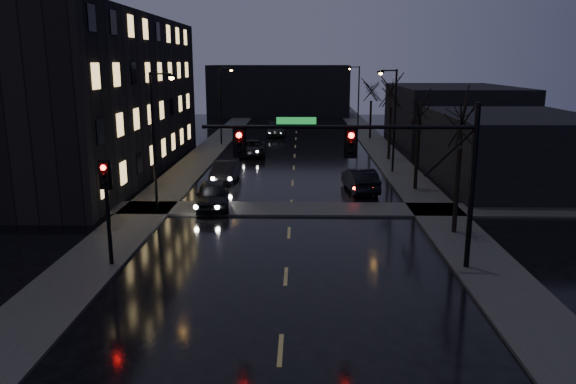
# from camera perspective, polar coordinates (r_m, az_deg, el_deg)

# --- Properties ---
(sidewalk_left) EXTENTS (3.00, 140.00, 0.12)m
(sidewalk_left) POSITION_cam_1_polar(r_m,az_deg,el_deg) (50.10, -9.15, 3.18)
(sidewalk_left) COLOR #2D2D2B
(sidewalk_left) RESTS_ON ground
(sidewalk_right) EXTENTS (3.00, 140.00, 0.12)m
(sidewalk_right) POSITION_cam_1_polar(r_m,az_deg,el_deg) (49.89, 10.45, 3.09)
(sidewalk_right) COLOR #2D2D2B
(sidewalk_right) RESTS_ON ground
(sidewalk_cross) EXTENTS (40.00, 3.00, 0.12)m
(sidewalk_cross) POSITION_cam_1_polar(r_m,az_deg,el_deg) (33.14, 0.27, -1.75)
(sidewalk_cross) COLOR #2D2D2B
(sidewalk_cross) RESTS_ON ground
(apartment_block) EXTENTS (12.00, 30.00, 12.00)m
(apartment_block) POSITION_cam_1_polar(r_m,az_deg,el_deg) (46.83, -20.34, 9.18)
(apartment_block) COLOR black
(apartment_block) RESTS_ON ground
(commercial_right_near) EXTENTS (10.00, 14.00, 5.00)m
(commercial_right_near) POSITION_cam_1_polar(r_m,az_deg,el_deg) (42.68, 21.83, 4.01)
(commercial_right_near) COLOR black
(commercial_right_near) RESTS_ON ground
(commercial_right_far) EXTENTS (12.00, 18.00, 6.00)m
(commercial_right_far) POSITION_cam_1_polar(r_m,az_deg,el_deg) (63.92, 16.36, 7.60)
(commercial_right_far) COLOR black
(commercial_right_far) RESTS_ON ground
(far_block) EXTENTS (22.00, 10.00, 8.00)m
(far_block) POSITION_cam_1_polar(r_m,az_deg,el_deg) (91.71, -0.92, 10.26)
(far_block) COLOR black
(far_block) RESTS_ON ground
(signal_mast) EXTENTS (11.11, 0.41, 7.00)m
(signal_mast) POSITION_cam_1_polar(r_m,az_deg,el_deg) (23.05, 9.46, 3.72)
(signal_mast) COLOR black
(signal_mast) RESTS_ON ground
(signal_pole_left) EXTENTS (0.35, 0.41, 4.53)m
(signal_pole_left) POSITION_cam_1_polar(r_m,az_deg,el_deg) (24.56, -17.94, -0.59)
(signal_pole_left) COLOR black
(signal_pole_left) RESTS_ON ground
(tree_near) EXTENTS (3.52, 3.52, 8.08)m
(tree_near) POSITION_cam_1_polar(r_m,az_deg,el_deg) (28.71, 17.28, 7.85)
(tree_near) COLOR black
(tree_near) RESTS_ON ground
(tree_mid_a) EXTENTS (3.30, 3.30, 7.58)m
(tree_mid_a) POSITION_cam_1_polar(r_m,az_deg,el_deg) (38.43, 13.21, 8.69)
(tree_mid_a) COLOR black
(tree_mid_a) RESTS_ON ground
(tree_mid_b) EXTENTS (3.74, 3.74, 8.59)m
(tree_mid_b) POSITION_cam_1_polar(r_m,az_deg,el_deg) (50.17, 10.47, 10.67)
(tree_mid_b) COLOR black
(tree_mid_b) RESTS_ON ground
(tree_far) EXTENTS (3.43, 3.43, 7.88)m
(tree_far) POSITION_cam_1_polar(r_m,az_deg,el_deg) (64.05, 8.49, 10.74)
(tree_far) COLOR black
(tree_far) RESTS_ON ground
(streetlight_l_near) EXTENTS (1.53, 0.28, 8.00)m
(streetlight_l_near) POSITION_cam_1_polar(r_m,az_deg,el_deg) (32.79, -13.18, 6.14)
(streetlight_l_near) COLOR black
(streetlight_l_near) RESTS_ON ground
(streetlight_l_far) EXTENTS (1.53, 0.28, 8.00)m
(streetlight_l_far) POSITION_cam_1_polar(r_m,az_deg,el_deg) (59.21, -6.69, 9.36)
(streetlight_l_far) COLOR black
(streetlight_l_far) RESTS_ON ground
(streetlight_r_mid) EXTENTS (1.53, 0.28, 8.00)m
(streetlight_r_mid) POSITION_cam_1_polar(r_m,az_deg,el_deg) (44.25, 10.53, 7.99)
(streetlight_r_mid) COLOR black
(streetlight_r_mid) RESTS_ON ground
(streetlight_r_far) EXTENTS (1.53, 0.28, 8.00)m
(streetlight_r_far) POSITION_cam_1_polar(r_m,az_deg,el_deg) (71.97, 7.02, 10.00)
(streetlight_r_far) COLOR black
(streetlight_r_far) RESTS_ON ground
(oncoming_car_a) EXTENTS (2.53, 4.97, 1.62)m
(oncoming_car_a) POSITION_cam_1_polar(r_m,az_deg,el_deg) (33.64, -7.68, -0.33)
(oncoming_car_a) COLOR black
(oncoming_car_a) RESTS_ON ground
(oncoming_car_b) EXTENTS (1.86, 4.56, 1.47)m
(oncoming_car_b) POSITION_cam_1_polar(r_m,az_deg,el_deg) (41.21, -6.38, 2.08)
(oncoming_car_b) COLOR black
(oncoming_car_b) RESTS_ON ground
(oncoming_car_c) EXTENTS (2.68, 5.27, 1.43)m
(oncoming_car_c) POSITION_cam_1_polar(r_m,az_deg,el_deg) (52.49, -3.63, 4.49)
(oncoming_car_c) COLOR black
(oncoming_car_c) RESTS_ON ground
(oncoming_car_d) EXTENTS (2.63, 5.66, 1.60)m
(oncoming_car_d) POSITION_cam_1_polar(r_m,az_deg,el_deg) (66.86, -1.27, 6.45)
(oncoming_car_d) COLOR black
(oncoming_car_d) RESTS_ON ground
(lead_car) EXTENTS (2.29, 5.02, 1.60)m
(lead_car) POSITION_cam_1_polar(r_m,az_deg,el_deg) (38.08, 7.34, 1.24)
(lead_car) COLOR black
(lead_car) RESTS_ON ground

